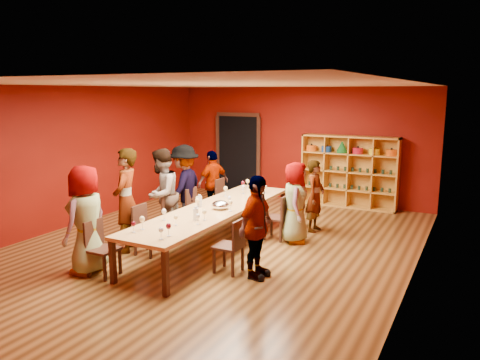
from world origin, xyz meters
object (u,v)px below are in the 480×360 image
chair_person_left_0 (100,245)px  tasting_table (214,211)px  chair_person_left_2 (173,216)px  person_left_4 (213,183)px  chair_person_left_1 (145,227)px  person_right_4 (315,196)px  person_right_3 (295,202)px  spittoon_bowl (220,205)px  wine_bottle (255,189)px  chair_person_right_3 (280,215)px  person_left_3 (184,187)px  chair_person_right_4 (296,205)px  chair_person_left_4 (224,196)px  person_left_2 (162,194)px  chair_person_right_1 (233,243)px  person_left_1 (126,200)px  person_right_1 (256,227)px  person_left_0 (86,220)px  shelving_unit (349,168)px  chair_person_left_3 (196,207)px

chair_person_left_0 → tasting_table: bearing=65.5°
chair_person_left_2 → person_left_4: person_left_4 is taller
chair_person_left_1 → person_right_4: size_ratio=0.60×
person_left_4 → tasting_table: bearing=49.4°
person_right_3 → spittoon_bowl: bearing=112.2°
chair_person_left_0 → wine_bottle: wine_bottle is taller
chair_person_right_3 → person_left_3: bearing=-174.2°
chair_person_left_2 → chair_person_right_4: same height
chair_person_left_4 → wine_bottle: size_ratio=3.06×
person_right_4 → chair_person_left_1: bearing=141.5°
person_left_2 → chair_person_right_1: size_ratio=2.02×
person_left_1 → wine_bottle: bearing=123.4°
person_left_3 → person_right_3: bearing=86.6°
chair_person_left_2 → person_right_3: person_right_3 is taller
person_left_3 → chair_person_left_4: 1.30m
person_right_1 → person_right_3: bearing=5.0°
person_left_0 → chair_person_left_4: bearing=170.7°
person_left_4 → chair_person_left_1: bearing=24.1°
person_right_1 → person_right_4: (0.00, 2.83, -0.07)m
shelving_unit → person_left_0: shelving_unit is taller
chair_person_left_1 → person_left_0: bearing=-102.9°
chair_person_left_2 → person_left_2: person_left_2 is taller
spittoon_bowl → person_right_1: bearing=-38.6°
shelving_unit → chair_person_left_1: size_ratio=2.70×
person_left_1 → wine_bottle: (1.47, 2.31, -0.08)m
chair_person_left_3 → chair_person_right_3: 1.83m
person_left_4 → chair_person_right_3: person_left_4 is taller
person_right_4 → tasting_table: bearing=145.3°
person_right_1 → spittoon_bowl: size_ratio=5.12×
chair_person_right_1 → tasting_table: bearing=133.9°
tasting_table → chair_person_right_4: bearing=64.2°
chair_person_left_4 → chair_person_right_1: bearing=-58.2°
chair_person_left_4 → chair_person_right_1: same height
wine_bottle → person_left_3: bearing=-154.8°
person_left_0 → person_right_1: (2.49, 1.06, -0.06)m
chair_person_left_0 → wine_bottle: (1.07, 3.42, 0.37)m
chair_person_left_0 → person_left_4: 4.02m
chair_person_left_2 → person_left_3: size_ratio=0.50×
person_right_4 → person_left_2: bearing=128.0°
person_left_0 → person_left_3: 2.79m
person_left_3 → chair_person_right_1: size_ratio=2.01×
chair_person_left_3 → spittoon_bowl: 1.35m
tasting_table → person_left_3: 1.44m
chair_person_left_4 → tasting_table: bearing=-65.5°
person_left_1 → person_left_3: person_left_1 is taller
chair_person_right_4 → chair_person_left_1: bearing=-123.3°
chair_person_right_3 → person_right_4: (0.42, 0.89, 0.25)m
person_right_1 → person_right_4: bearing=1.9°
tasting_table → person_left_1: (-1.31, -0.89, 0.24)m
tasting_table → chair_person_right_1: bearing=-46.1°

